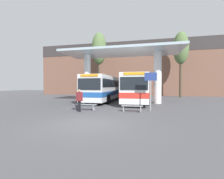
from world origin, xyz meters
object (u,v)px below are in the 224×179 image
(transit_bus_left_bay, at_px, (106,87))
(transit_bus_center_bay, at_px, (135,87))
(info_sign_platform, at_px, (151,84))
(waiting_bench_near_pillar, at_px, (132,107))
(pedestrian_waiting, at_px, (79,98))
(waiting_bench_mid_platform, at_px, (85,106))
(poplar_tree_behind_left, at_px, (181,49))
(poplar_tree_behind_right, at_px, (99,49))

(transit_bus_left_bay, bearing_deg, transit_bus_center_bay, -179.24)
(transit_bus_center_bay, bearing_deg, info_sign_platform, 99.95)
(waiting_bench_near_pillar, distance_m, pedestrian_waiting, 3.94)
(waiting_bench_mid_platform, height_order, poplar_tree_behind_left, poplar_tree_behind_left)
(waiting_bench_near_pillar, bearing_deg, info_sign_platform, 23.13)
(info_sign_platform, relative_size, poplar_tree_behind_right, 0.25)
(waiting_bench_near_pillar, height_order, info_sign_platform, info_sign_platform)
(waiting_bench_near_pillar, xyz_separation_m, pedestrian_waiting, (-3.79, -0.83, 0.67))
(transit_bus_left_bay, distance_m, waiting_bench_near_pillar, 8.88)
(pedestrian_waiting, xyz_separation_m, poplar_tree_behind_left, (10.31, 16.31, 6.96))
(waiting_bench_near_pillar, bearing_deg, poplar_tree_behind_left, 67.18)
(transit_bus_left_bay, relative_size, poplar_tree_behind_left, 1.07)
(waiting_bench_mid_platform, bearing_deg, pedestrian_waiting, -96.51)
(transit_bus_left_bay, height_order, poplar_tree_behind_right, poplar_tree_behind_right)
(transit_bus_left_bay, xyz_separation_m, poplar_tree_behind_right, (-3.44, 7.58, 6.95))
(waiting_bench_mid_platform, bearing_deg, transit_bus_center_bay, 66.25)
(transit_bus_left_bay, relative_size, info_sign_platform, 3.97)
(transit_bus_center_bay, relative_size, poplar_tree_behind_right, 1.07)
(waiting_bench_mid_platform, distance_m, pedestrian_waiting, 1.06)
(info_sign_platform, bearing_deg, pedestrian_waiting, -164.77)
(pedestrian_waiting, bearing_deg, waiting_bench_near_pillar, 27.76)
(transit_bus_left_bay, relative_size, pedestrian_waiting, 7.00)
(transit_bus_left_bay, xyz_separation_m, transit_bus_center_bay, (3.74, -0.05, 0.03))
(pedestrian_waiting, bearing_deg, info_sign_platform, 30.67)
(info_sign_platform, bearing_deg, waiting_bench_mid_platform, -173.58)
(transit_bus_center_bay, bearing_deg, poplar_tree_behind_right, -49.49)
(waiting_bench_near_pillar, bearing_deg, transit_bus_center_bay, 92.17)
(waiting_bench_mid_platform, height_order, poplar_tree_behind_right, poplar_tree_behind_right)
(poplar_tree_behind_right, bearing_deg, info_sign_platform, -59.29)
(transit_bus_left_bay, distance_m, info_sign_platform, 9.00)
(poplar_tree_behind_right, bearing_deg, waiting_bench_near_pillar, -64.07)
(pedestrian_waiting, relative_size, poplar_tree_behind_right, 0.14)
(pedestrian_waiting, bearing_deg, transit_bus_center_bay, 83.22)
(poplar_tree_behind_left, bearing_deg, waiting_bench_mid_platform, -123.41)
(info_sign_platform, xyz_separation_m, pedestrian_waiting, (-5.12, -1.39, -1.07))
(transit_bus_left_bay, xyz_separation_m, info_sign_platform, (5.35, -7.22, 0.38))
(poplar_tree_behind_left, bearing_deg, transit_bus_left_bay, -143.89)
(poplar_tree_behind_left, bearing_deg, pedestrian_waiting, -122.29)
(transit_bus_center_bay, bearing_deg, poplar_tree_behind_left, -134.09)
(waiting_bench_mid_platform, relative_size, poplar_tree_behind_left, 0.17)
(transit_bus_left_bay, bearing_deg, poplar_tree_behind_left, -142.41)
(waiting_bench_mid_platform, distance_m, poplar_tree_behind_left, 20.05)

